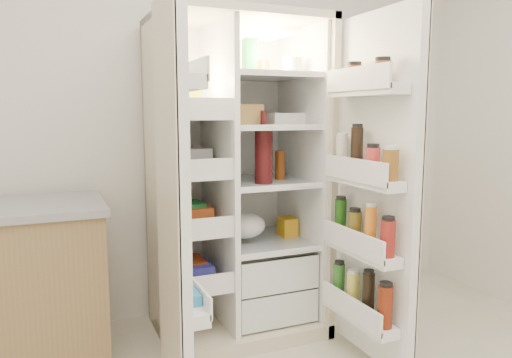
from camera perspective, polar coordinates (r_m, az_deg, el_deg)
name	(u,v)px	position (r m, az deg, el deg)	size (l,w,h in m)	color
wall_back	(188,101)	(3.08, -8.01, 9.10)	(4.00, 0.02, 2.70)	white
refrigerator	(236,204)	(2.86, -2.36, -2.92)	(0.94, 0.70, 1.80)	beige
freezer_door	(174,203)	(2.12, -9.66, -2.79)	(0.15, 0.40, 1.72)	white
fridge_door	(374,195)	(2.46, 13.73, -1.84)	(0.17, 0.58, 1.72)	white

